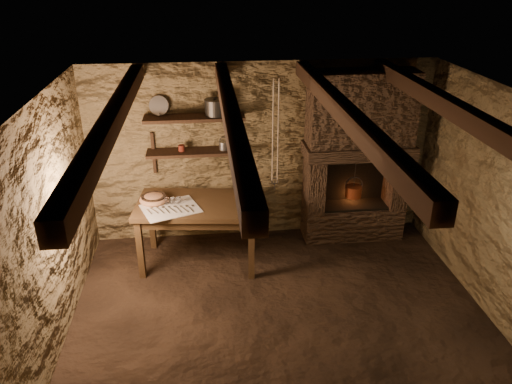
{
  "coord_description": "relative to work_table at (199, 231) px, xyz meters",
  "views": [
    {
      "loc": [
        -0.73,
        -4.18,
        3.53
      ],
      "look_at": [
        -0.18,
        0.9,
        1.14
      ],
      "focal_mm": 35.0,
      "sensor_mm": 36.0,
      "label": 1
    }
  ],
  "objects": [
    {
      "name": "wooden_bowl",
      "position": [
        -0.52,
        0.07,
        0.43
      ],
      "size": [
        0.41,
        0.41,
        0.12
      ],
      "primitive_type": "ellipsoid",
      "rotation": [
        0.0,
        0.0,
        0.22
      ],
      "color": "#976241",
      "rests_on": "work_table"
    },
    {
      "name": "red_pot",
      "position": [
        2.08,
        0.42,
        0.25
      ],
      "size": [
        0.28,
        0.28,
        0.54
      ],
      "rotation": [
        0.0,
        0.0,
        0.32
      ],
      "color": "maroon",
      "rests_on": "hearth"
    },
    {
      "name": "ceiling",
      "position": [
        0.86,
        -1.3,
        1.95
      ],
      "size": [
        4.5,
        4.0,
        0.04
      ],
      "primitive_type": "cube",
      "color": "black",
      "rests_on": "back_wall"
    },
    {
      "name": "work_table",
      "position": [
        0.0,
        0.0,
        0.0
      ],
      "size": [
        1.56,
        1.01,
        0.84
      ],
      "rotation": [
        0.0,
        0.0,
        -0.12
      ],
      "color": "#372413",
      "rests_on": "floor"
    },
    {
      "name": "shelf_lower",
      "position": [
        0.01,
        0.54,
        0.85
      ],
      "size": [
        1.25,
        0.3,
        0.04
      ],
      "primitive_type": "cube",
      "color": "black",
      "rests_on": "back_wall"
    },
    {
      "name": "beam_far_left",
      "position": [
        -0.64,
        -1.3,
        1.86
      ],
      "size": [
        0.14,
        3.95,
        0.16
      ],
      "primitive_type": "cube",
      "color": "black",
      "rests_on": "ceiling"
    },
    {
      "name": "drinking_glasses",
      "position": [
        -0.29,
        -0.01,
        0.44
      ],
      "size": [
        0.2,
        0.06,
        0.08
      ],
      "primitive_type": null,
      "color": "white",
      "rests_on": "linen_cloth"
    },
    {
      "name": "tin_pan",
      "position": [
        -0.42,
        0.64,
        1.44
      ],
      "size": [
        0.25,
        0.14,
        0.24
      ],
      "primitive_type": "cylinder",
      "rotation": [
        1.26,
        0.0,
        -0.13
      ],
      "color": "gray",
      "rests_on": "shelf_upper"
    },
    {
      "name": "beam_mid_left",
      "position": [
        0.36,
        -1.3,
        1.86
      ],
      "size": [
        0.14,
        3.95,
        0.16
      ],
      "primitive_type": "cube",
      "color": "black",
      "rests_on": "ceiling"
    },
    {
      "name": "floor",
      "position": [
        0.86,
        -1.3,
        -0.45
      ],
      "size": [
        4.5,
        4.5,
        0.0
      ],
      "primitive_type": "plane",
      "color": "black",
      "rests_on": "ground"
    },
    {
      "name": "front_wall",
      "position": [
        0.86,
        -3.3,
        0.75
      ],
      "size": [
        4.5,
        0.04,
        2.4
      ],
      "primitive_type": "cube",
      "color": "brown",
      "rests_on": "floor"
    },
    {
      "name": "back_wall",
      "position": [
        0.86,
        0.7,
        0.75
      ],
      "size": [
        4.5,
        0.04,
        2.4
      ],
      "primitive_type": "cube",
      "color": "brown",
      "rests_on": "floor"
    },
    {
      "name": "shelf_upper",
      "position": [
        0.01,
        0.54,
        1.3
      ],
      "size": [
        1.25,
        0.3,
        0.04
      ],
      "primitive_type": "cube",
      "color": "black",
      "rests_on": "back_wall"
    },
    {
      "name": "small_kettle",
      "position": [
        0.36,
        0.54,
        0.92
      ],
      "size": [
        0.19,
        0.17,
        0.17
      ],
      "primitive_type": null,
      "rotation": [
        0.0,
        0.0,
        0.4
      ],
      "color": "gray",
      "rests_on": "shelf_lower"
    },
    {
      "name": "pewter_cutlery_row",
      "position": [
        -0.31,
        -0.15,
        0.4
      ],
      "size": [
        0.57,
        0.38,
        0.01
      ],
      "primitive_type": null,
      "rotation": [
        0.0,
        0.0,
        0.36
      ],
      "color": "gray",
      "rests_on": "linen_cloth"
    },
    {
      "name": "stoneware_jug",
      "position": [
        0.58,
        0.17,
        0.58
      ],
      "size": [
        0.15,
        0.15,
        0.44
      ],
      "rotation": [
        0.0,
        0.0,
        -0.28
      ],
      "color": "#8D5B1B",
      "rests_on": "work_table"
    },
    {
      "name": "left_wall",
      "position": [
        -1.39,
        -1.3,
        0.75
      ],
      "size": [
        0.04,
        4.0,
        2.4
      ],
      "primitive_type": "cube",
      "color": "brown",
      "rests_on": "floor"
    },
    {
      "name": "hearth",
      "position": [
        2.11,
        0.47,
        0.77
      ],
      "size": [
        1.43,
        0.51,
        2.3
      ],
      "color": "#3D2A1E",
      "rests_on": "floor"
    },
    {
      "name": "linen_cloth",
      "position": [
        -0.31,
        -0.13,
        0.39
      ],
      "size": [
        0.77,
        0.7,
        0.01
      ],
      "primitive_type": "cube",
      "rotation": [
        0.0,
        0.0,
        0.36
      ],
      "color": "beige",
      "rests_on": "work_table"
    },
    {
      "name": "beam_mid_right",
      "position": [
        1.36,
        -1.3,
        1.86
      ],
      "size": [
        0.14,
        3.95,
        0.16
      ],
      "primitive_type": "cube",
      "color": "black",
      "rests_on": "ceiling"
    },
    {
      "name": "right_wall",
      "position": [
        3.11,
        -1.3,
        0.75
      ],
      "size": [
        0.04,
        4.0,
        2.4
      ],
      "primitive_type": "cube",
      "color": "brown",
      "rests_on": "floor"
    },
    {
      "name": "iron_stockpot",
      "position": [
        0.27,
        0.54,
        1.41
      ],
      "size": [
        0.26,
        0.26,
        0.18
      ],
      "primitive_type": "cylinder",
      "rotation": [
        0.0,
        0.0,
        -0.05
      ],
      "color": "#2C2927",
      "rests_on": "shelf_upper"
    },
    {
      "name": "beam_far_right",
      "position": [
        2.36,
        -1.3,
        1.86
      ],
      "size": [
        0.14,
        3.95,
        0.16
      ],
      "primitive_type": "cube",
      "color": "black",
      "rests_on": "ceiling"
    },
    {
      "name": "rusty_tin",
      "position": [
        -0.17,
        0.54,
        0.91
      ],
      "size": [
        0.1,
        0.1,
        0.08
      ],
      "primitive_type": "cylinder",
      "rotation": [
        0.0,
        0.0,
        -0.25
      ],
      "color": "#5E1B12",
      "rests_on": "shelf_lower"
    },
    {
      "name": "hanging_ropes",
      "position": [
        0.91,
        -0.25,
        1.35
      ],
      "size": [
        0.08,
        0.08,
        1.2
      ],
      "primitive_type": null,
      "color": "beige",
      "rests_on": "ceiling"
    }
  ]
}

